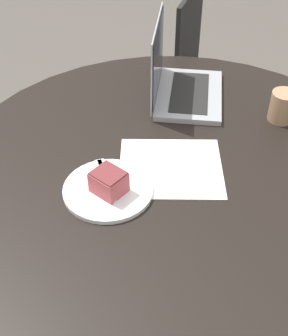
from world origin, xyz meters
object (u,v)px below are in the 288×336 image
chair (213,91)px  plate (108,190)px  laptop (180,84)px  coffee_glass (283,106)px

chair → plate: 1.09m
chair → laptop: size_ratio=2.49×
chair → plate: size_ratio=3.87×
coffee_glass → plate: bearing=58.6°
chair → plate: chair is taller
plate → laptop: laptop is taller
coffee_glass → laptop: bearing=3.2°
plate → coffee_glass: (-0.32, -0.52, 0.04)m
coffee_glass → laptop: 0.34m
chair → plate: bearing=-4.0°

